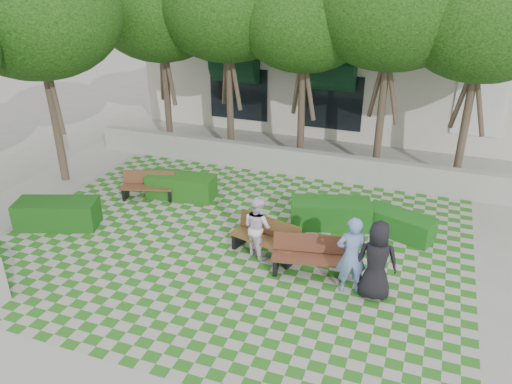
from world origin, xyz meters
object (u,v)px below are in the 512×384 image
at_px(bench_west, 148,186).
at_px(hedge_east, 399,224).
at_px(person_white, 257,227).
at_px(bench_east, 310,257).
at_px(hedge_west, 57,214).
at_px(person_blue, 351,256).
at_px(hedge_midright, 330,213).
at_px(hedge_midleft, 181,186).
at_px(person_dark, 377,261).
at_px(bench_mid, 266,238).

bearing_deg(bench_west, hedge_east, -14.45).
distance_m(hedge_east, person_white, 3.98).
height_order(bench_west, person_white, person_white).
distance_m(bench_east, hedge_west, 7.21).
distance_m(bench_east, person_blue, 1.19).
height_order(hedge_east, hedge_west, hedge_west).
bearing_deg(hedge_midright, hedge_west, -159.54).
bearing_deg(hedge_midright, hedge_midleft, 177.29).
xyz_separation_m(bench_east, hedge_east, (1.80, 2.60, -0.12)).
relative_size(hedge_east, hedge_midleft, 0.89).
distance_m(bench_east, hedge_midright, 2.48).
bearing_deg(hedge_west, person_dark, -1.26).
xyz_separation_m(hedge_east, hedge_west, (-9.01, -2.80, 0.06)).
bearing_deg(person_blue, bench_east, -41.08).
bearing_deg(person_white, person_dark, -165.06).
distance_m(bench_mid, person_dark, 2.99).
bearing_deg(hedge_midright, person_blue, -69.51).
distance_m(bench_mid, hedge_east, 3.75).
height_order(bench_west, person_blue, person_blue).
bearing_deg(hedge_east, person_blue, -104.59).
bearing_deg(hedge_midright, person_white, -123.29).
distance_m(bench_mid, hedge_west, 5.98).
distance_m(person_blue, person_dark, 0.55).
bearing_deg(person_white, bench_east, -164.80).
distance_m(hedge_east, hedge_west, 9.43).
xyz_separation_m(hedge_midright, person_dark, (1.62, -2.86, 0.54)).
height_order(person_blue, person_white, person_blue).
bearing_deg(bench_west, person_blue, -38.32).
bearing_deg(hedge_midleft, bench_west, -154.87).
relative_size(hedge_east, hedge_west, 0.84).
bearing_deg(bench_mid, person_blue, -5.27).
relative_size(bench_east, hedge_midleft, 0.89).
bearing_deg(person_blue, hedge_west, -21.42).
height_order(hedge_east, hedge_midright, hedge_midright).
bearing_deg(hedge_east, person_white, -145.21).
relative_size(hedge_midleft, person_dark, 1.14).
height_order(bench_mid, hedge_west, bench_mid).
bearing_deg(hedge_midleft, person_dark, -25.66).
bearing_deg(person_dark, person_white, -21.16).
distance_m(bench_east, hedge_east, 3.17).
bearing_deg(bench_mid, person_dark, -1.53).
relative_size(hedge_midright, person_blue, 1.18).
xyz_separation_m(bench_west, person_blue, (6.81, -2.66, 0.52)).
distance_m(hedge_midleft, hedge_west, 3.73).
relative_size(hedge_midleft, hedge_west, 0.95).
distance_m(bench_mid, hedge_midright, 2.37).
xyz_separation_m(hedge_midright, hedge_west, (-7.16, -2.67, 0.00)).
relative_size(bench_mid, bench_west, 1.09).
bearing_deg(hedge_west, bench_west, 60.01).
xyz_separation_m(hedge_east, hedge_midright, (-1.85, -0.13, 0.06)).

